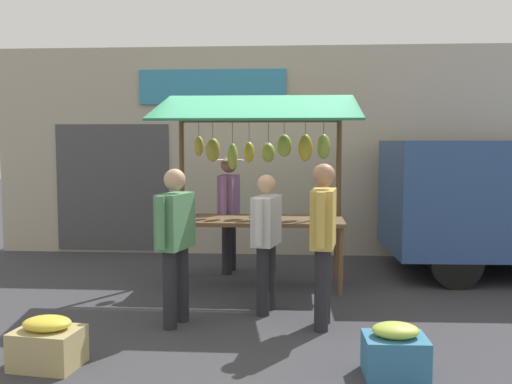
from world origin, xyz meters
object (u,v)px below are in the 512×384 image
(market_stall, at_px, (259,165))
(shopper_in_grey_tee, at_px, (175,236))
(shopper_in_striped_shirt, at_px, (323,233))
(produce_crate_side, at_px, (48,344))
(shopper_with_ponytail, at_px, (266,235))
(produce_crate_near, at_px, (395,352))
(vendor_with_sunhat, at_px, (229,204))

(market_stall, bearing_deg, shopper_in_grey_tee, 66.75)
(shopper_in_striped_shirt, distance_m, produce_crate_side, 2.73)
(shopper_in_grey_tee, xyz_separation_m, shopper_with_ponytail, (-0.90, -0.50, -0.06))
(produce_crate_near, bearing_deg, shopper_with_ponytail, -56.02)
(shopper_in_grey_tee, bearing_deg, produce_crate_side, 160.25)
(market_stall, height_order, shopper_with_ponytail, market_stall)
(market_stall, relative_size, vendor_with_sunhat, 1.51)
(shopper_in_grey_tee, bearing_deg, shopper_in_striped_shirt, -72.53)
(vendor_with_sunhat, distance_m, produce_crate_side, 3.82)
(produce_crate_side, bearing_deg, shopper_with_ponytail, -136.13)
(market_stall, bearing_deg, produce_crate_near, 113.80)
(market_stall, relative_size, produce_crate_side, 4.31)
(shopper_in_grey_tee, relative_size, produce_crate_side, 2.76)
(shopper_with_ponytail, xyz_separation_m, produce_crate_near, (-1.12, 1.66, -0.66))
(shopper_in_grey_tee, height_order, shopper_in_striped_shirt, shopper_in_striped_shirt)
(vendor_with_sunhat, height_order, produce_crate_near, vendor_with_sunhat)
(shopper_in_striped_shirt, height_order, produce_crate_side, shopper_in_striped_shirt)
(vendor_with_sunhat, bearing_deg, shopper_with_ponytail, 24.87)
(produce_crate_near, height_order, produce_crate_side, produce_crate_near)
(shopper_in_striped_shirt, bearing_deg, shopper_in_grey_tee, 99.34)
(vendor_with_sunhat, bearing_deg, produce_crate_near, 32.66)
(produce_crate_side, bearing_deg, market_stall, -118.66)
(vendor_with_sunhat, height_order, shopper_in_grey_tee, vendor_with_sunhat)
(vendor_with_sunhat, height_order, shopper_with_ponytail, vendor_with_sunhat)
(shopper_with_ponytail, xyz_separation_m, shopper_in_striped_shirt, (-0.59, 0.47, 0.10))
(vendor_with_sunhat, xyz_separation_m, shopper_in_striped_shirt, (-1.23, 2.37, -0.02))
(produce_crate_near, bearing_deg, shopper_in_grey_tee, -29.83)
(produce_crate_near, bearing_deg, shopper_in_striped_shirt, -66.27)
(market_stall, relative_size, shopper_in_grey_tee, 1.56)
(shopper_in_grey_tee, relative_size, shopper_in_striped_shirt, 0.97)
(shopper_with_ponytail, height_order, shopper_in_striped_shirt, shopper_in_striped_shirt)
(produce_crate_side, bearing_deg, vendor_with_sunhat, -107.15)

